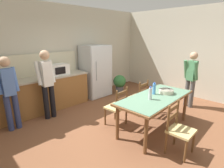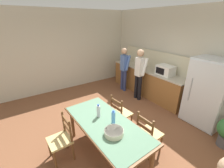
{
  "view_description": "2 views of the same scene",
  "coord_description": "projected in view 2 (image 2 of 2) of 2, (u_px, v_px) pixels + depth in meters",
  "views": [
    {
      "loc": [
        -2.69,
        -2.31,
        2.03
      ],
      "look_at": [
        -0.23,
        0.21,
        1.03
      ],
      "focal_mm": 28.0,
      "sensor_mm": 36.0,
      "label": 1
    },
    {
      "loc": [
        2.37,
        -1.62,
        2.5
      ],
      "look_at": [
        -0.08,
        0.02,
        1.25
      ],
      "focal_mm": 24.0,
      "sensor_mm": 36.0,
      "label": 2
    }
  ],
  "objects": [
    {
      "name": "dining_table",
      "position": [
        106.0,
        126.0,
        2.79
      ],
      "size": [
        1.97,
        0.94,
        0.77
      ],
      "rotation": [
        0.0,
        0.0,
        0.04
      ],
      "color": "brown",
      "rests_on": "ground"
    },
    {
      "name": "chair_side_far_right",
      "position": [
        148.0,
        134.0,
        2.96
      ],
      "size": [
        0.44,
        0.42,
        0.91
      ],
      "rotation": [
        0.0,
        0.0,
        3.18
      ],
      "color": "brown",
      "rests_on": "ground"
    },
    {
      "name": "wall_back",
      "position": [
        188.0,
        59.0,
        4.42
      ],
      "size": [
        6.52,
        0.12,
        2.9
      ],
      "primitive_type": "cube",
      "color": "beige",
      "rests_on": "ground"
    },
    {
      "name": "kitchen_counter",
      "position": [
        146.0,
        81.0,
        5.44
      ],
      "size": [
        3.04,
        0.66,
        0.94
      ],
      "color": "brown",
      "rests_on": "ground"
    },
    {
      "name": "bottle_near_centre",
      "position": [
        99.0,
        111.0,
        2.89
      ],
      "size": [
        0.07,
        0.07,
        0.27
      ],
      "color": "silver",
      "rests_on": "dining_table"
    },
    {
      "name": "serving_bowl",
      "position": [
        114.0,
        132.0,
        2.46
      ],
      "size": [
        0.32,
        0.32,
        0.09
      ],
      "color": "beige",
      "rests_on": "dining_table"
    },
    {
      "name": "chair_side_near_left",
      "position": [
        61.0,
        139.0,
        2.82
      ],
      "size": [
        0.44,
        0.42,
        0.91
      ],
      "rotation": [
        0.0,
        0.0,
        0.04
      ],
      "color": "brown",
      "rests_on": "ground"
    },
    {
      "name": "wall_left",
      "position": [
        64.0,
        51.0,
        5.54
      ],
      "size": [
        0.12,
        5.2,
        2.9
      ],
      "primitive_type": "cube",
      "color": "beige",
      "rests_on": "ground"
    },
    {
      "name": "person_at_counter",
      "position": [
        139.0,
        72.0,
        4.86
      ],
      "size": [
        0.42,
        0.29,
        1.69
      ],
      "rotation": [
        0.0,
        0.0,
        1.57
      ],
      "color": "black",
      "rests_on": "ground"
    },
    {
      "name": "microwave",
      "position": [
        165.0,
        70.0,
        4.62
      ],
      "size": [
        0.5,
        0.39,
        0.3
      ],
      "color": "white",
      "rests_on": "kitchen_counter"
    },
    {
      "name": "counter_splashback",
      "position": [
        155.0,
        59.0,
        5.3
      ],
      "size": [
        3.0,
        0.03,
        0.6
      ],
      "primitive_type": "cube",
      "color": "beige",
      "rests_on": "kitchen_counter"
    },
    {
      "name": "person_at_sink",
      "position": [
        124.0,
        67.0,
        5.51
      ],
      "size": [
        0.4,
        0.28,
        1.61
      ],
      "rotation": [
        0.0,
        0.0,
        1.57
      ],
      "color": "navy",
      "rests_on": "ground"
    },
    {
      "name": "refrigerator",
      "position": [
        208.0,
        93.0,
        3.69
      ],
      "size": [
        0.89,
        0.73,
        1.71
      ],
      "color": "silver",
      "rests_on": "ground"
    },
    {
      "name": "bottle_off_centre",
      "position": [
        113.0,
        117.0,
        2.7
      ],
      "size": [
        0.07,
        0.07,
        0.27
      ],
      "color": "#4C8ED6",
      "rests_on": "dining_table"
    },
    {
      "name": "chair_side_far_left",
      "position": [
        120.0,
        113.0,
        3.6
      ],
      "size": [
        0.45,
        0.43,
        0.91
      ],
      "rotation": [
        0.0,
        0.0,
        3.23
      ],
      "color": "brown",
      "rests_on": "ground"
    },
    {
      "name": "ground_plane",
      "position": [
        113.0,
        133.0,
        3.62
      ],
      "size": [
        8.32,
        8.32,
        0.0
      ],
      "primitive_type": "plane",
      "color": "brown"
    }
  ]
}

